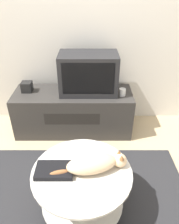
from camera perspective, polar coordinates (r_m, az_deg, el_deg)
The scene contains 10 objects.
ground_plane at distance 1.98m, azimuth -3.91°, elevation -24.02°, with size 12.00×12.00×0.00m, color tan.
wall_back at distance 2.57m, azimuth -3.07°, elevation 24.42°, with size 8.00×0.05×2.60m.
rug at distance 1.97m, azimuth -3.92°, elevation -23.85°, with size 1.97×1.40×0.02m.
tv_stand at distance 2.63m, azimuth -4.25°, elevation 0.10°, with size 1.36×0.48×0.51m.
tv at distance 2.43m, azimuth -0.36°, elevation 10.02°, with size 0.63×0.36×0.44m.
speaker at distance 2.60m, azimuth -16.11°, elevation 6.35°, with size 0.11×0.11×0.11m.
mug at distance 2.45m, azimuth 8.51°, elevation 5.17°, with size 0.07×0.07×0.08m.
coffee_table at distance 1.76m, azimuth -2.04°, elevation -18.71°, with size 0.73×0.73×0.42m.
dvd_box at distance 1.64m, azimuth -9.16°, elevation -14.69°, with size 0.27×0.17×0.04m.
cat at distance 1.60m, azimuth 1.29°, elevation -13.32°, with size 0.56×0.24×0.13m.
Camera 1 is at (0.12, -1.10, 1.64)m, focal length 35.00 mm.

